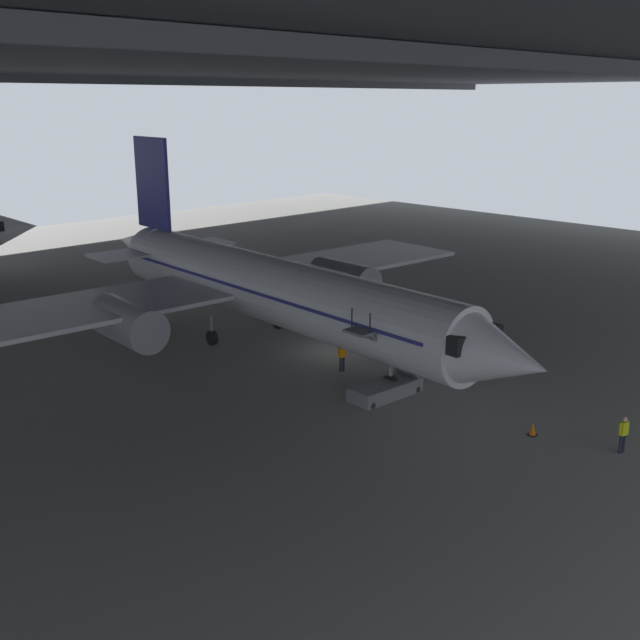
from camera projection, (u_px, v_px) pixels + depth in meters
ground_plane at (319, 356)px, 42.76m from camera, size 110.00×110.00×0.00m
hangar_structure at (165, 58)px, 47.52m from camera, size 121.00×99.00×17.13m
airplane_main at (266, 288)px, 43.67m from camera, size 35.67×36.94×11.55m
boarding_stairs at (385, 382)px, 36.65m from camera, size 4.29×1.72×4.67m
crew_worker_near_nose at (623, 432)px, 30.76m from camera, size 0.54×0.30×1.58m
crew_worker_by_stairs at (342, 355)px, 40.02m from camera, size 0.53×0.31×1.62m
traffic_cone_orange at (533, 429)px, 32.52m from camera, size 0.36×0.36×0.60m
baggage_tug at (135, 324)px, 46.84m from camera, size 1.38×2.26×0.90m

